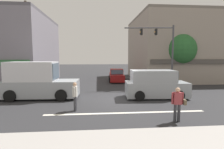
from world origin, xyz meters
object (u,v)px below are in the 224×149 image
(street_tree, at_px, (180,50))
(utility_pole_far_right, at_px, (179,47))
(box_truck_crossing_center, at_px, (37,82))
(utility_pole_near_left, at_px, (28,45))
(pedestrian_mid_crossing, at_px, (75,95))
(sedan_crossing_rightbound, at_px, (116,76))
(pedestrian_foreground_with_bag, at_px, (178,102))
(traffic_light_mast, at_px, (163,46))
(van_parked_curbside, at_px, (155,85))

(street_tree, bearing_deg, utility_pole_far_right, 70.89)
(utility_pole_far_right, distance_m, box_truck_crossing_center, 16.14)
(utility_pole_near_left, bearing_deg, utility_pole_far_right, 12.35)
(utility_pole_far_right, xyz_separation_m, pedestrian_mid_crossing, (-11.02, -10.39, -3.34))
(sedan_crossing_rightbound, bearing_deg, pedestrian_foreground_with_bag, -84.34)
(utility_pole_near_left, relative_size, pedestrian_foreground_with_bag, 4.86)
(traffic_light_mast, height_order, sedan_crossing_rightbound, traffic_light_mast)
(utility_pole_far_right, height_order, van_parked_curbside, utility_pole_far_right)
(utility_pole_near_left, bearing_deg, box_truck_crossing_center, -61.34)
(utility_pole_near_left, bearing_deg, sedan_crossing_rightbound, 29.84)
(street_tree, distance_m, traffic_light_mast, 3.51)
(box_truck_crossing_center, height_order, pedestrian_mid_crossing, box_truck_crossing_center)
(utility_pole_near_left, xyz_separation_m, pedestrian_foreground_with_bag, (10.20, -9.00, -3.26))
(pedestrian_foreground_with_bag, bearing_deg, street_tree, 64.05)
(utility_pole_near_left, relative_size, sedan_crossing_rightbound, 1.95)
(van_parked_curbside, distance_m, box_truck_crossing_center, 8.86)
(street_tree, height_order, utility_pole_near_left, utility_pole_near_left)
(van_parked_curbside, height_order, sedan_crossing_rightbound, van_parked_curbside)
(traffic_light_mast, bearing_deg, utility_pole_far_right, 46.39)
(street_tree, relative_size, sedan_crossing_rightbound, 1.38)
(sedan_crossing_rightbound, distance_m, pedestrian_foreground_with_bag, 14.12)
(utility_pole_far_right, height_order, sedan_crossing_rightbound, utility_pole_far_right)
(utility_pole_far_right, bearing_deg, street_tree, -109.11)
(street_tree, xyz_separation_m, sedan_crossing_rightbound, (-6.87, 2.80, -3.20))
(street_tree, xyz_separation_m, utility_pole_far_right, (0.44, 1.27, 0.38))
(utility_pole_far_right, bearing_deg, sedan_crossing_rightbound, 168.21)
(pedestrian_foreground_with_bag, xyz_separation_m, pedestrian_mid_crossing, (-5.10, 2.13, -0.00))
(van_parked_curbside, height_order, pedestrian_mid_crossing, van_parked_curbside)
(traffic_light_mast, xyz_separation_m, sedan_crossing_rightbound, (-4.08, 4.91, -3.46))
(box_truck_crossing_center, distance_m, pedestrian_mid_crossing, 4.65)
(utility_pole_far_right, distance_m, traffic_light_mast, 4.68)
(utility_pole_far_right, height_order, traffic_light_mast, utility_pole_far_right)
(sedan_crossing_rightbound, xyz_separation_m, pedestrian_foreground_with_bag, (1.39, -14.05, 0.24))
(utility_pole_near_left, height_order, pedestrian_mid_crossing, utility_pole_near_left)
(sedan_crossing_rightbound, height_order, pedestrian_mid_crossing, pedestrian_mid_crossing)
(street_tree, distance_m, van_parked_curbside, 8.53)
(utility_pole_far_right, height_order, pedestrian_foreground_with_bag, utility_pole_far_right)
(traffic_light_mast, relative_size, box_truck_crossing_center, 1.10)
(van_parked_curbside, distance_m, pedestrian_foreground_with_bag, 4.96)
(street_tree, xyz_separation_m, traffic_light_mast, (-2.79, -2.12, 0.26))
(utility_pole_near_left, height_order, pedestrian_foreground_with_bag, utility_pole_near_left)
(street_tree, distance_m, box_truck_crossing_center, 15.16)
(sedan_crossing_rightbound, height_order, box_truck_crossing_center, box_truck_crossing_center)
(box_truck_crossing_center, bearing_deg, traffic_light_mast, 18.29)
(utility_pole_near_left, distance_m, traffic_light_mast, 12.89)
(utility_pole_near_left, height_order, sedan_crossing_rightbound, utility_pole_near_left)
(sedan_crossing_rightbound, bearing_deg, street_tree, -22.14)
(box_truck_crossing_center, bearing_deg, utility_pole_near_left, 118.66)
(street_tree, xyz_separation_m, pedestrian_mid_crossing, (-10.58, -9.12, -2.96))
(van_parked_curbside, height_order, pedestrian_foreground_with_bag, van_parked_curbside)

